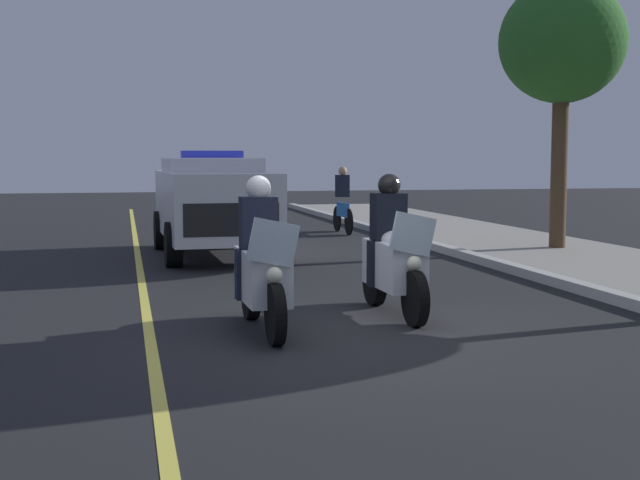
% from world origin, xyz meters
% --- Properties ---
extents(ground_plane, '(80.00, 80.00, 0.00)m').
position_xyz_m(ground_plane, '(0.00, 0.00, 0.00)').
color(ground_plane, black).
extents(lane_stripe_center, '(48.00, 0.12, 0.01)m').
position_xyz_m(lane_stripe_center, '(0.00, -2.12, 0.00)').
color(lane_stripe_center, '#E0D14C').
rests_on(lane_stripe_center, ground).
extents(police_motorcycle_lead_left, '(2.14, 0.57, 1.72)m').
position_xyz_m(police_motorcycle_lead_left, '(-0.55, -0.89, 0.70)').
color(police_motorcycle_lead_left, black).
rests_on(police_motorcycle_lead_left, ground).
extents(police_motorcycle_lead_right, '(2.14, 0.57, 1.72)m').
position_xyz_m(police_motorcycle_lead_right, '(-1.16, 0.82, 0.70)').
color(police_motorcycle_lead_right, black).
rests_on(police_motorcycle_lead_right, ground).
extents(police_suv, '(4.95, 2.18, 2.05)m').
position_xyz_m(police_suv, '(-8.02, -0.67, 1.07)').
color(police_suv, silver).
rests_on(police_suv, ground).
extents(cyclist_background, '(1.76, 0.33, 1.69)m').
position_xyz_m(cyclist_background, '(-12.40, 3.04, 0.84)').
color(cyclist_background, black).
rests_on(cyclist_background, ground).
extents(tree_far_back, '(2.51, 2.51, 5.34)m').
position_xyz_m(tree_far_back, '(-7.16, 6.21, 4.16)').
color(tree_far_back, '#4C3823').
rests_on(tree_far_back, sidewalk_strip).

